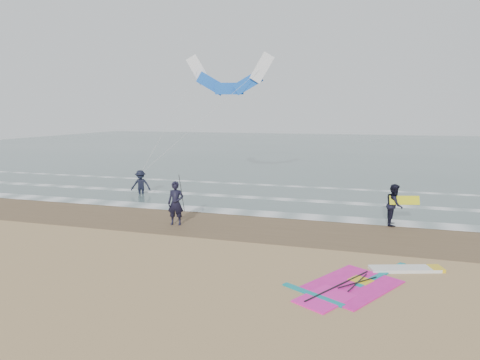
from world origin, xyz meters
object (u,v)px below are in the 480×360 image
(person_walking, at_px, (394,205))
(windsurf_rig, at_px, (368,281))
(person_wading, at_px, (140,180))
(surf_kite, at_px, (229,79))
(person_standing, at_px, (176,203))

(person_walking, bearing_deg, windsurf_rig, 175.23)
(person_wading, bearing_deg, surf_kite, 29.36)
(windsurf_rig, bearing_deg, surf_kite, 121.92)
(person_wading, xyz_separation_m, surf_kite, (4.29, 4.43, 6.26))
(windsurf_rig, distance_m, person_wading, 17.00)
(windsurf_rig, bearing_deg, person_wading, 142.56)
(surf_kite, bearing_deg, person_wading, -134.05)
(person_walking, relative_size, person_wading, 1.01)
(person_standing, distance_m, person_wading, 7.89)
(windsurf_rig, xyz_separation_m, person_standing, (-8.30, 4.36, 0.96))
(person_standing, bearing_deg, windsurf_rig, -37.45)
(windsurf_rig, xyz_separation_m, person_walking, (1.06, 7.09, 0.90))
(person_standing, height_order, person_walking, person_standing)
(person_wading, relative_size, surf_kite, 0.24)
(person_wading, distance_m, surf_kite, 8.79)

